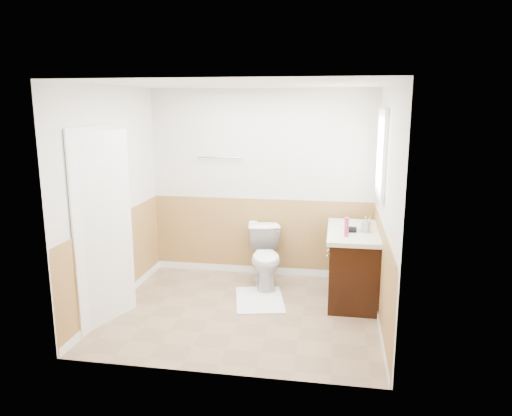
% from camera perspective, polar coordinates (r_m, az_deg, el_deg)
% --- Properties ---
extents(floor, '(3.00, 3.00, 0.00)m').
position_cam_1_polar(floor, '(5.60, -1.47, -12.09)').
color(floor, '#8C7051').
rests_on(floor, ground).
extents(ceiling, '(3.00, 3.00, 0.00)m').
position_cam_1_polar(ceiling, '(5.11, -1.62, 14.41)').
color(ceiling, white).
rests_on(ceiling, floor).
extents(wall_back, '(3.00, 0.00, 3.00)m').
position_cam_1_polar(wall_back, '(6.47, 0.67, 2.84)').
color(wall_back, silver).
rests_on(wall_back, floor).
extents(wall_front, '(3.00, 0.00, 3.00)m').
position_cam_1_polar(wall_front, '(3.98, -5.14, -3.21)').
color(wall_front, silver).
rests_on(wall_front, floor).
extents(wall_left, '(0.00, 3.00, 3.00)m').
position_cam_1_polar(wall_left, '(5.69, -16.54, 1.03)').
color(wall_left, silver).
rests_on(wall_left, floor).
extents(wall_right, '(0.00, 3.00, 3.00)m').
position_cam_1_polar(wall_right, '(5.14, 15.09, -0.04)').
color(wall_right, silver).
rests_on(wall_right, floor).
extents(wainscot_back, '(3.00, 0.00, 3.00)m').
position_cam_1_polar(wainscot_back, '(6.62, 0.64, -3.59)').
color(wainscot_back, '#B68449').
rests_on(wainscot_back, floor).
extents(wainscot_front, '(3.00, 0.00, 3.00)m').
position_cam_1_polar(wainscot_front, '(4.25, -4.90, -12.96)').
color(wainscot_front, '#B68449').
rests_on(wainscot_front, floor).
extents(wainscot_left, '(0.00, 2.60, 2.60)m').
position_cam_1_polar(wainscot_left, '(5.87, -15.99, -6.18)').
color(wainscot_left, '#B68449').
rests_on(wainscot_left, floor).
extents(wainscot_right, '(0.00, 2.60, 2.60)m').
position_cam_1_polar(wainscot_right, '(5.35, 14.52, -7.92)').
color(wainscot_right, '#B68449').
rests_on(wainscot_right, floor).
extents(toilet, '(0.57, 0.81, 0.75)m').
position_cam_1_polar(toilet, '(6.21, 1.16, -5.87)').
color(toilet, white).
rests_on(toilet, floor).
extents(bath_mat, '(0.71, 0.90, 0.02)m').
position_cam_1_polar(bath_mat, '(5.88, 0.42, -10.76)').
color(bath_mat, white).
rests_on(bath_mat, floor).
extents(vanity_cabinet, '(0.55, 1.10, 0.80)m').
position_cam_1_polar(vanity_cabinet, '(5.92, 11.33, -6.78)').
color(vanity_cabinet, black).
rests_on(vanity_cabinet, floor).
extents(vanity_knob_left, '(0.03, 0.03, 0.03)m').
position_cam_1_polar(vanity_knob_left, '(5.78, 8.43, -5.59)').
color(vanity_knob_left, '#BABAC1').
rests_on(vanity_knob_left, vanity_cabinet).
extents(vanity_knob_right, '(0.03, 0.03, 0.03)m').
position_cam_1_polar(vanity_knob_right, '(5.97, 8.47, -5.01)').
color(vanity_knob_right, silver).
rests_on(vanity_knob_right, vanity_cabinet).
extents(countertop, '(0.60, 1.15, 0.05)m').
position_cam_1_polar(countertop, '(5.80, 11.40, -2.80)').
color(countertop, white).
rests_on(countertop, vanity_cabinet).
extents(sink_basin, '(0.36, 0.36, 0.02)m').
position_cam_1_polar(sink_basin, '(5.94, 11.47, -2.11)').
color(sink_basin, silver).
rests_on(sink_basin, countertop).
extents(faucet, '(0.02, 0.02, 0.14)m').
position_cam_1_polar(faucet, '(5.93, 13.23, -1.61)').
color(faucet, silver).
rests_on(faucet, countertop).
extents(lotion_bottle, '(0.05, 0.05, 0.22)m').
position_cam_1_polar(lotion_bottle, '(5.48, 10.61, -2.21)').
color(lotion_bottle, '#C5336A').
rests_on(lotion_bottle, countertop).
extents(soap_dispenser, '(0.10, 0.11, 0.18)m').
position_cam_1_polar(soap_dispenser, '(5.71, 12.77, -1.92)').
color(soap_dispenser, '#97A1AA').
rests_on(soap_dispenser, countertop).
extents(hair_dryer_body, '(0.14, 0.07, 0.07)m').
position_cam_1_polar(hair_dryer_body, '(5.69, 11.05, -2.47)').
color(hair_dryer_body, black).
rests_on(hair_dryer_body, countertop).
extents(hair_dryer_handle, '(0.03, 0.03, 0.07)m').
position_cam_1_polar(hair_dryer_handle, '(5.65, 10.75, -2.87)').
color(hair_dryer_handle, black).
rests_on(hair_dryer_handle, countertop).
extents(mirror_panel, '(0.02, 0.35, 0.90)m').
position_cam_1_polar(mirror_panel, '(6.17, 14.10, 4.83)').
color(mirror_panel, silver).
rests_on(mirror_panel, wall_right).
extents(window_frame, '(0.04, 0.80, 1.00)m').
position_cam_1_polar(window_frame, '(5.64, 14.53, 6.19)').
color(window_frame, white).
rests_on(window_frame, wall_right).
extents(window_glass, '(0.01, 0.70, 0.90)m').
position_cam_1_polar(window_glass, '(5.64, 14.69, 6.19)').
color(window_glass, white).
rests_on(window_glass, wall_right).
extents(door, '(0.29, 0.78, 2.04)m').
position_cam_1_polar(door, '(5.30, -17.53, -2.38)').
color(door, white).
rests_on(door, wall_left).
extents(door_frame, '(0.02, 0.92, 2.10)m').
position_cam_1_polar(door_frame, '(5.33, -18.27, -2.24)').
color(door_frame, white).
rests_on(door_frame, wall_left).
extents(door_knob, '(0.06, 0.06, 0.06)m').
position_cam_1_polar(door_knob, '(5.58, -15.41, -2.28)').
color(door_knob, silver).
rests_on(door_knob, door).
extents(towel_bar, '(0.62, 0.02, 0.02)m').
position_cam_1_polar(towel_bar, '(6.48, -4.23, 5.95)').
color(towel_bar, silver).
rests_on(towel_bar, wall_back).
extents(tp_holder_bar, '(0.14, 0.02, 0.02)m').
position_cam_1_polar(tp_holder_bar, '(6.53, -0.31, -2.00)').
color(tp_holder_bar, silver).
rests_on(tp_holder_bar, wall_back).
extents(tp_roll, '(0.10, 0.11, 0.11)m').
position_cam_1_polar(tp_roll, '(6.53, -0.31, -2.00)').
color(tp_roll, white).
rests_on(tp_roll, tp_holder_bar).
extents(tp_sheet, '(0.10, 0.01, 0.16)m').
position_cam_1_polar(tp_sheet, '(6.56, -0.30, -2.94)').
color(tp_sheet, white).
rests_on(tp_sheet, tp_roll).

